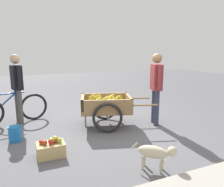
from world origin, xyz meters
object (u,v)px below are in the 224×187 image
(cyclist_person, at_px, (17,82))
(apple_crate, at_px, (51,148))
(bicycle, at_px, (12,109))
(fruit_cart, at_px, (106,107))
(dog, at_px, (156,152))
(vendor_person, at_px, (156,82))
(plastic_bucket, at_px, (15,134))

(cyclist_person, distance_m, apple_crate, 2.25)
(cyclist_person, bearing_deg, bicycle, 14.35)
(fruit_cart, bearing_deg, dog, 88.44)
(bicycle, distance_m, cyclist_person, 0.64)
(bicycle, bearing_deg, vendor_person, 156.47)
(dog, bearing_deg, vendor_person, -124.13)
(plastic_bucket, height_order, apple_crate, apple_crate)
(fruit_cart, xyz_separation_m, plastic_bucket, (1.92, 0.13, -0.30))
(dog, relative_size, plastic_bucket, 1.78)
(fruit_cart, bearing_deg, bicycle, -26.68)
(vendor_person, distance_m, plastic_bucket, 3.13)
(bicycle, distance_m, plastic_bucket, 1.14)
(bicycle, distance_m, apple_crate, 2.10)
(cyclist_person, bearing_deg, apple_crate, 102.57)
(fruit_cart, bearing_deg, apple_crate, 36.10)
(fruit_cart, distance_m, plastic_bucket, 1.95)
(vendor_person, xyz_separation_m, bicycle, (3.06, -1.33, -0.64))
(fruit_cart, relative_size, vendor_person, 1.10)
(cyclist_person, relative_size, dog, 3.09)
(vendor_person, relative_size, bicycle, 1.01)
(cyclist_person, height_order, dog, cyclist_person)
(bicycle, xyz_separation_m, plastic_bucket, (-0.05, 1.12, -0.20))
(fruit_cart, distance_m, vendor_person, 1.26)
(vendor_person, bearing_deg, dog, 55.87)
(dog, bearing_deg, bicycle, -57.55)
(vendor_person, distance_m, dog, 2.16)
(cyclist_person, xyz_separation_m, dog, (-1.77, 3.06, -0.70))
(bicycle, relative_size, cyclist_person, 1.00)
(fruit_cart, relative_size, bicycle, 1.11)
(apple_crate, bearing_deg, bicycle, -73.25)
(fruit_cart, xyz_separation_m, dog, (0.06, 2.03, -0.17))
(fruit_cart, xyz_separation_m, bicycle, (1.98, -0.99, -0.09))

